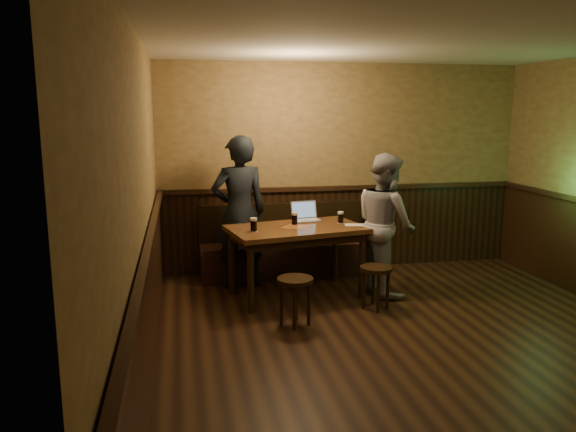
% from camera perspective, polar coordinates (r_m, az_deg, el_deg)
% --- Properties ---
extents(room, '(5.04, 6.04, 2.84)m').
position_cam_1_polar(room, '(5.20, 14.18, -0.49)').
color(room, black).
rests_on(room, ground).
extents(bench, '(2.20, 0.50, 0.95)m').
position_cam_1_polar(bench, '(7.50, -0.48, -3.72)').
color(bench, black).
rests_on(bench, ground).
extents(pub_table, '(1.70, 1.18, 0.84)m').
position_cam_1_polar(pub_table, '(6.59, 0.86, -2.05)').
color(pub_table, '#513317').
rests_on(pub_table, ground).
extents(stool_left, '(0.45, 0.45, 0.50)m').
position_cam_1_polar(stool_left, '(5.76, 0.73, -7.28)').
color(stool_left, black).
rests_on(stool_left, ground).
extents(stool_right, '(0.40, 0.40, 0.48)m').
position_cam_1_polar(stool_right, '(6.30, 8.93, -5.96)').
color(stool_right, black).
rests_on(stool_right, ground).
extents(pint_left, '(0.10, 0.10, 0.16)m').
position_cam_1_polar(pint_left, '(6.31, -3.51, -0.88)').
color(pint_left, maroon).
rests_on(pint_left, pub_table).
extents(pint_mid, '(0.10, 0.10, 0.15)m').
position_cam_1_polar(pint_mid, '(6.67, 0.67, -0.27)').
color(pint_mid, maroon).
rests_on(pint_mid, pub_table).
extents(pint_right, '(0.09, 0.09, 0.14)m').
position_cam_1_polar(pint_right, '(6.80, 5.37, -0.13)').
color(pint_right, maroon).
rests_on(pint_right, pub_table).
extents(laptop, '(0.37, 0.31, 0.23)m').
position_cam_1_polar(laptop, '(6.94, 1.80, 0.03)').
color(laptop, silver).
rests_on(laptop, pub_table).
extents(menu, '(0.25, 0.19, 0.00)m').
position_cam_1_polar(menu, '(6.72, 6.72, -0.89)').
color(menu, silver).
rests_on(menu, pub_table).
extents(person_suit, '(0.74, 0.54, 1.88)m').
position_cam_1_polar(person_suit, '(6.93, -4.98, 0.40)').
color(person_suit, black).
rests_on(person_suit, ground).
extents(person_grey, '(0.75, 0.90, 1.69)m').
position_cam_1_polar(person_grey, '(6.80, 9.86, -0.77)').
color(person_grey, '#97989D').
rests_on(person_grey, ground).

